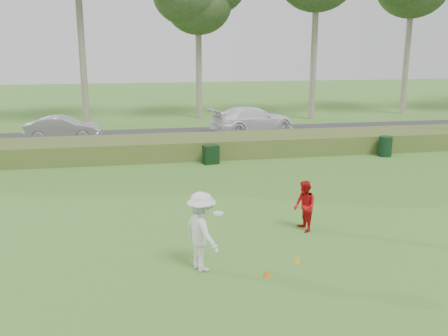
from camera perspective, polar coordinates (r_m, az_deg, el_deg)
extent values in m
plane|color=#3B7727|center=(13.57, 3.17, -9.39)|extent=(120.00, 120.00, 0.00)
cube|color=#495E25|center=(24.77, -3.43, 2.51)|extent=(80.00, 3.00, 0.90)
cube|color=#2D2D2D|center=(29.72, -4.65, 3.60)|extent=(80.00, 6.00, 0.06)
cylinder|color=gray|center=(35.28, -16.23, 17.34)|extent=(0.44, 0.44, 15.50)
cylinder|color=gray|center=(36.92, -2.93, 14.58)|extent=(0.44, 0.44, 11.50)
cylinder|color=gray|center=(36.99, 10.39, 16.31)|extent=(0.44, 0.44, 14.00)
cylinder|color=gray|center=(41.61, 20.43, 15.07)|extent=(0.44, 0.44, 13.50)
imported|color=white|center=(12.15, -2.55, -7.26)|extent=(1.16, 1.45, 1.97)
cylinder|color=white|center=(12.05, -0.69, -5.20)|extent=(0.27, 0.27, 0.03)
imported|color=red|center=(14.85, 9.20, -4.34)|extent=(0.64, 0.79, 1.51)
cone|color=orange|center=(12.15, 4.93, -11.83)|extent=(0.19, 0.19, 0.20)
cone|color=gold|center=(12.96, 8.36, -10.23)|extent=(0.17, 0.17, 0.19)
cube|color=black|center=(22.93, -1.51, 1.54)|extent=(0.77, 0.58, 0.86)
cylinder|color=black|center=(25.74, 17.94, 2.38)|extent=(0.78, 0.78, 0.98)
imported|color=#B3B4B8|center=(29.75, -17.90, 4.36)|extent=(4.21, 1.78, 1.35)
imported|color=white|center=(31.07, 3.27, 5.58)|extent=(5.73, 3.59, 1.55)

